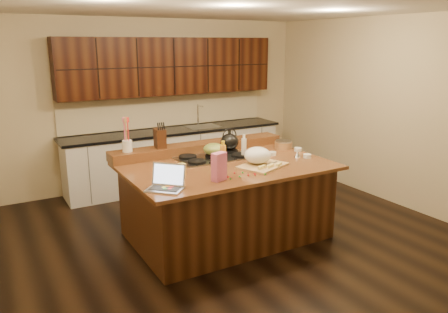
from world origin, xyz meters
TOP-DOWN VIEW (x-y plane):
  - room at (0.00, 0.00)m, footprint 5.52×5.02m
  - island at (0.00, 0.00)m, footprint 2.40×1.60m
  - back_ledge at (0.00, 0.70)m, footprint 2.40×0.30m
  - cooktop at (0.00, 0.30)m, footprint 0.92×0.52m
  - back_counter at (0.30, 2.23)m, footprint 3.70×0.66m
  - kettle at (0.30, 0.43)m, footprint 0.32×0.32m
  - green_bowl at (0.00, 0.30)m, footprint 0.30×0.30m
  - laptop at (-0.96, -0.49)m, footprint 0.44×0.43m
  - oil_bottle at (-0.12, -0.14)m, footprint 0.09×0.09m
  - vinegar_bottle at (0.33, 0.12)m, footprint 0.08×0.08m
  - wooden_tray at (0.29, -0.26)m, footprint 0.65×0.57m
  - ramekin_a at (1.03, -0.26)m, footprint 0.12×0.12m
  - ramekin_b at (1.15, 0.07)m, footprint 0.12×0.12m
  - ramekin_c at (0.72, 0.06)m, footprint 0.10×0.10m
  - strainer_bowl at (1.08, 0.30)m, footprint 0.26×0.26m
  - kitchen_timer at (0.94, -0.16)m, footprint 0.09×0.09m
  - pink_bag at (-0.38, -0.52)m, footprint 0.18×0.13m
  - candy_plate at (-0.97, -0.52)m, footprint 0.23×0.23m
  - package_box at (-0.65, -0.15)m, footprint 0.09×0.06m
  - utensil_crock at (-0.97, 0.70)m, footprint 0.13×0.13m
  - knife_block at (-0.55, 0.70)m, footprint 0.14×0.21m
  - gumdrop_0 at (-0.25, -0.53)m, footprint 0.02×0.02m
  - gumdrop_1 at (-0.27, -0.55)m, footprint 0.02×0.02m
  - gumdrop_2 at (0.06, -0.53)m, footprint 0.02×0.02m
  - gumdrop_3 at (0.14, -0.60)m, footprint 0.02×0.02m
  - gumdrop_4 at (-0.25, -0.48)m, footprint 0.02×0.02m
  - gumdrop_5 at (-0.14, -0.53)m, footprint 0.02×0.02m
  - gumdrop_6 at (0.04, -0.56)m, footprint 0.02×0.02m
  - gumdrop_7 at (-0.03, -0.42)m, footprint 0.02×0.02m
  - gumdrop_8 at (-0.03, -0.53)m, footprint 0.02×0.02m
  - gumdrop_9 at (0.22, -0.51)m, footprint 0.02×0.02m
  - gumdrop_10 at (-0.12, -0.39)m, footprint 0.02×0.02m
  - gumdrop_11 at (-0.26, -0.43)m, footprint 0.02×0.02m
  - gumdrop_12 at (0.15, -0.50)m, footprint 0.02×0.02m

SIDE VIEW (x-z plane):
  - island at x=0.00m, z-range 0.00..0.92m
  - candy_plate at x=-0.97m, z-range 0.92..0.93m
  - gumdrop_0 at x=-0.25m, z-range 0.92..0.94m
  - gumdrop_1 at x=-0.27m, z-range 0.92..0.94m
  - gumdrop_2 at x=0.06m, z-range 0.92..0.94m
  - gumdrop_3 at x=0.14m, z-range 0.92..0.94m
  - gumdrop_4 at x=-0.25m, z-range 0.92..0.94m
  - gumdrop_5 at x=-0.14m, z-range 0.92..0.94m
  - gumdrop_6 at x=0.04m, z-range 0.92..0.94m
  - gumdrop_7 at x=-0.03m, z-range 0.92..0.94m
  - gumdrop_8 at x=-0.03m, z-range 0.92..0.94m
  - gumdrop_9 at x=0.22m, z-range 0.92..0.94m
  - gumdrop_10 at x=-0.12m, z-range 0.92..0.94m
  - gumdrop_11 at x=-0.26m, z-range 0.92..0.94m
  - gumdrop_12 at x=0.15m, z-range 0.92..0.94m
  - cooktop at x=0.00m, z-range 0.91..0.96m
  - ramekin_a at x=1.03m, z-range 0.92..0.96m
  - ramekin_b at x=1.15m, z-range 0.92..0.96m
  - ramekin_c at x=0.72m, z-range 0.92..0.96m
  - kitchen_timer at x=0.94m, z-range 0.92..0.99m
  - strainer_bowl at x=1.08m, z-range 0.92..1.01m
  - back_ledge at x=0.00m, z-range 0.92..1.04m
  - back_counter at x=0.30m, z-range -0.22..2.18m
  - package_box at x=-0.65m, z-range 0.92..1.05m
  - laptop at x=-0.96m, z-range 0.86..1.10m
  - wooden_tray at x=0.29m, z-range 0.91..1.13m
  - green_bowl at x=0.00m, z-range 0.97..1.11m
  - vinegar_bottle at x=0.33m, z-range 0.92..1.17m
  - oil_bottle at x=-0.12m, z-range 0.92..1.19m
  - pink_bag at x=-0.38m, z-range 0.92..1.22m
  - kettle at x=0.30m, z-range 0.97..1.18m
  - utensil_crock at x=-0.97m, z-range 1.04..1.18m
  - knife_block at x=-0.55m, z-range 1.04..1.28m
  - room at x=0.00m, z-range -0.01..2.71m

